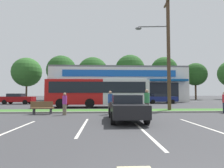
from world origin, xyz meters
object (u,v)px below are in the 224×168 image
object	(u,v)px
utility_pole	(167,48)
pedestrian_far	(110,102)
car_4	(126,107)
city_bus	(98,91)
bus_stop_bench	(42,107)
car_1	(161,98)
pedestrian_by_pole	(147,102)
pedestrian_mid	(65,104)
car_0	(124,99)
car_2	(17,99)

from	to	relation	value
utility_pole	pedestrian_far	distance (m)	7.14
car_4	pedestrian_far	xyz separation A→B (m)	(-0.79, 3.16, 0.12)
city_bus	bus_stop_bench	distance (m)	8.16
city_bus	pedestrian_far	size ratio (longest dim) A/B	6.52
car_1	pedestrian_by_pole	world-z (taller)	pedestrian_by_pole
pedestrian_mid	pedestrian_far	bearing A→B (deg)	-37.08
car_0	car_1	world-z (taller)	car_1
city_bus	car_4	xyz separation A→B (m)	(1.88, -10.43, -1.02)
car_0	bus_stop_bench	bearing A→B (deg)	-118.49
car_2	pedestrian_by_pole	xyz separation A→B (m)	(15.47, -14.66, 0.12)
pedestrian_by_pole	pedestrian_mid	bearing A→B (deg)	142.64
car_0	pedestrian_by_pole	distance (m)	14.94
bus_stop_bench	pedestrian_mid	xyz separation A→B (m)	(1.73, -0.54, 0.29)
car_2	pedestrian_far	bearing A→B (deg)	-46.95
pedestrian_mid	pedestrian_far	size ratio (longest dim) A/B	0.92
bus_stop_bench	car_0	world-z (taller)	car_0
city_bus	pedestrian_by_pole	bearing A→B (deg)	-65.85
utility_pole	pedestrian_by_pole	size ratio (longest dim) A/B	5.70
car_4	pedestrian_mid	bearing A→B (deg)	-125.03
bus_stop_bench	pedestrian_by_pole	size ratio (longest dim) A/B	0.89
city_bus	bus_stop_bench	bearing A→B (deg)	-118.85
car_0	pedestrian_by_pole	world-z (taller)	pedestrian_by_pole
city_bus	pedestrian_mid	world-z (taller)	city_bus
car_4	pedestrian_by_pole	world-z (taller)	pedestrian_by_pole
car_2	pedestrian_by_pole	bearing A→B (deg)	-43.46
pedestrian_mid	city_bus	bearing A→B (deg)	31.29
utility_pole	pedestrian_far	size ratio (longest dim) A/B	5.99
car_0	pedestrian_mid	size ratio (longest dim) A/B	2.63
bus_stop_bench	pedestrian_mid	bearing A→B (deg)	162.78
car_2	car_1	bearing A→B (deg)	0.80
car_0	car_1	bearing A→B (deg)	0.15
car_1	car_2	bearing A→B (deg)	-179.20
car_2	utility_pole	bearing A→B (deg)	-33.28
utility_pole	car_4	size ratio (longest dim) A/B	2.40
bus_stop_bench	car_4	bearing A→B (deg)	149.73
car_4	pedestrian_mid	xyz separation A→B (m)	(-4.04, 2.83, 0.05)
utility_pole	city_bus	distance (m)	8.86
bus_stop_bench	car_0	size ratio (longest dim) A/B	0.38
bus_stop_bench	car_2	distance (m)	15.80
city_bus	bus_stop_bench	world-z (taller)	city_bus
car_1	pedestrian_far	size ratio (longest dim) A/B	2.76
city_bus	pedestrian_mid	bearing A→B (deg)	-105.86
bus_stop_bench	pedestrian_mid	distance (m)	1.84
car_4	pedestrian_mid	world-z (taller)	pedestrian_mid
bus_stop_bench	pedestrian_far	size ratio (longest dim) A/B	0.93
bus_stop_bench	car_4	distance (m)	6.69
car_2	car_4	distance (m)	21.86
utility_pole	car_2	xyz separation A→B (m)	(-17.97, 11.79, -4.71)
pedestrian_by_pole	car_0	bearing A→B (deg)	57.25
pedestrian_far	car_0	bearing A→B (deg)	-8.72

